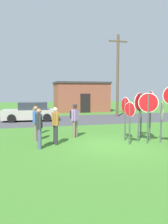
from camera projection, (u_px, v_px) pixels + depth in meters
name	position (u px, v px, depth m)	size (l,w,h in m)	color
ground_plane	(113.00, 146.00, 10.04)	(80.00, 80.00, 0.00)	#3D7528
street_asphalt	(71.00, 120.00, 18.94)	(60.00, 6.40, 0.01)	#424247
building_background	(81.00, 97.00, 26.70)	(6.20, 4.10, 3.43)	brown
utility_pole	(118.00, 74.00, 20.98)	(1.80, 0.24, 7.53)	brown
parked_car_on_street	(31.00, 112.00, 18.30)	(4.42, 2.25, 1.51)	#B7B2A3
stop_sign_low_front	(148.00, 109.00, 10.29)	(0.76, 0.50, 2.34)	#474C4C
stop_sign_center_cluster	(125.00, 111.00, 10.98)	(0.10, 0.79, 2.12)	#474C4C
stop_sign_far_back	(161.00, 114.00, 10.51)	(0.37, 0.81, 1.95)	#474C4C
stop_sign_nearest	(130.00, 116.00, 10.11)	(0.23, 0.65, 1.94)	#474C4C
stop_sign_leaning_left	(141.00, 110.00, 11.62)	(0.62, 0.18, 2.12)	#474C4C
stop_sign_tallest	(150.00, 106.00, 10.90)	(0.17, 0.88, 2.44)	#474C4C
stop_sign_rear_right	(140.00, 108.00, 10.66)	(0.79, 0.47, 2.35)	#474C4C
person_with_sunhat	(55.00, 124.00, 10.18)	(0.29, 0.56, 1.69)	#2D2D33
person_holding_notes	(36.00, 121.00, 10.94)	(0.31, 0.55, 1.69)	#7A6B56
person_in_teal	(75.00, 118.00, 11.72)	(0.48, 0.48, 1.74)	#7A6B56
person_in_dark_shirt	(39.00, 126.00, 9.43)	(0.25, 0.57, 1.69)	#4C5670
person_near_signs	(36.00, 117.00, 12.50)	(0.38, 0.50, 1.74)	#7A6B56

